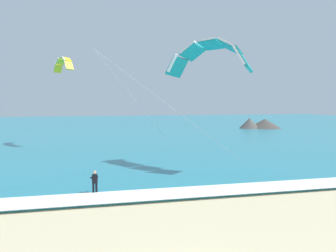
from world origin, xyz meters
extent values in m
cube|color=teal|center=(0.00, 70.09, 0.10)|extent=(200.00, 120.00, 0.20)
cube|color=white|center=(0.00, 11.09, 0.22)|extent=(200.00, 2.53, 0.04)
ellipsoid|color=yellow|center=(-3.16, 12.37, 0.03)|extent=(0.69, 1.46, 0.05)
cube|color=black|center=(-3.16, 12.62, 0.07)|extent=(0.17, 0.09, 0.04)
cube|color=black|center=(-3.16, 12.13, 0.07)|extent=(0.17, 0.09, 0.04)
cylinder|color=black|center=(-3.26, 12.35, 0.42)|extent=(0.14, 0.14, 0.84)
cylinder|color=black|center=(-3.06, 12.39, 0.42)|extent=(0.14, 0.14, 0.84)
cube|color=black|center=(-3.16, 12.37, 1.14)|extent=(0.37, 0.26, 0.60)
sphere|color=tan|center=(-3.16, 12.37, 1.58)|extent=(0.22, 0.22, 0.22)
cylinder|color=black|center=(-3.36, 12.50, 1.19)|extent=(0.18, 0.51, 0.22)
cylinder|color=black|center=(-3.01, 12.56, 1.19)|extent=(0.18, 0.51, 0.22)
cylinder|color=black|center=(-3.23, 12.75, 1.19)|extent=(0.55, 0.13, 0.04)
cube|color=#3F3F42|center=(-3.18, 12.49, 0.92)|extent=(0.13, 0.10, 0.10)
cube|color=teal|center=(9.13, 15.90, 9.71)|extent=(1.89, 2.34, 2.13)
cube|color=white|center=(8.56, 15.53, 10.04)|extent=(0.91, 1.21, 1.73)
cube|color=teal|center=(8.63, 17.55, 11.07)|extent=(2.29, 2.63, 1.65)
cube|color=white|center=(8.06, 17.17, 11.40)|extent=(1.22, 1.64, 1.13)
cube|color=teal|center=(7.61, 19.42, 11.56)|extent=(2.50, 2.61, 0.80)
cube|color=white|center=(7.04, 19.05, 11.89)|extent=(1.32, 1.79, 0.26)
cube|color=teal|center=(6.30, 21.11, 11.07)|extent=(2.45, 2.30, 1.65)
cube|color=white|center=(5.73, 20.74, 11.40)|extent=(1.18, 1.64, 1.13)
cube|color=teal|center=(4.99, 22.22, 9.71)|extent=(2.24, 1.67, 2.13)
cube|color=white|center=(4.43, 21.85, 10.04)|extent=(0.88, 1.16, 1.73)
cylinder|color=#B2B2B7|center=(3.02, 14.32, 5.46)|extent=(12.23, 3.18, 8.53)
cylinder|color=#B2B2B7|center=(0.95, 17.48, 5.46)|extent=(8.11, 9.50, 8.53)
cube|color=yellow|center=(-6.27, 35.63, 11.01)|extent=(1.27, 1.28, 1.21)
cube|color=white|center=(-6.70, 35.45, 11.11)|extent=(0.46, 0.80, 1.07)
cube|color=yellow|center=(-6.57, 36.63, 11.91)|extent=(1.42, 1.56, 0.84)
cube|color=white|center=(-7.00, 36.45, 12.02)|extent=(0.60, 1.11, 0.68)
cube|color=yellow|center=(-7.05, 37.88, 12.24)|extent=(1.47, 1.59, 0.28)
cube|color=white|center=(-7.48, 37.70, 12.34)|extent=(0.63, 1.19, 0.13)
cube|color=yellow|center=(-7.60, 39.10, 11.91)|extent=(1.43, 1.47, 0.84)
cube|color=white|center=(-8.03, 38.92, 12.02)|extent=(0.58, 1.11, 0.68)
cube|color=yellow|center=(-8.10, 40.02, 11.01)|extent=(1.31, 1.12, 1.21)
cube|color=white|center=(-8.52, 39.84, 11.11)|extent=(0.45, 0.79, 1.07)
cone|color=#47423D|center=(35.01, 57.42, 1.15)|extent=(8.04, 8.04, 2.31)
cone|color=#56514C|center=(31.28, 57.57, 1.27)|extent=(5.01, 5.01, 2.54)
camera|label=1|loc=(-3.12, -9.09, 6.25)|focal=34.29mm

